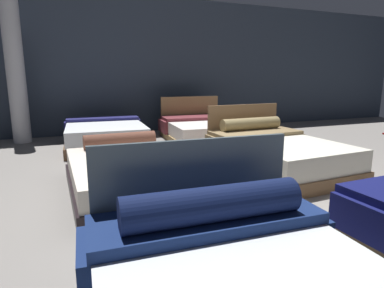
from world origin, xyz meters
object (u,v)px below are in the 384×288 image
at_px(bed_2, 133,174).
at_px(support_pillar, 15,63).
at_px(bed_3, 276,154).
at_px(bed_4, 106,135).
at_px(bed_5, 202,130).

distance_m(bed_2, support_pillar, 4.67).
height_order(bed_3, bed_4, bed_3).
distance_m(bed_2, bed_3, 2.27).
bearing_deg(bed_4, bed_3, -48.02).
height_order(bed_3, support_pillar, support_pillar).
distance_m(bed_3, bed_4, 3.59).
xyz_separation_m(bed_3, bed_5, (-0.06, 2.82, -0.04)).
xyz_separation_m(bed_2, bed_4, (-0.00, 2.86, 0.03)).
xyz_separation_m(bed_4, bed_5, (2.21, 0.03, -0.01)).
xyz_separation_m(bed_2, bed_5, (2.20, 2.89, 0.02)).
xyz_separation_m(bed_2, bed_3, (2.27, 0.07, 0.05)).
bearing_deg(bed_5, bed_4, -176.10).
distance_m(bed_2, bed_4, 2.86).
relative_size(bed_2, bed_4, 1.05).
bearing_deg(bed_2, bed_5, 50.52).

